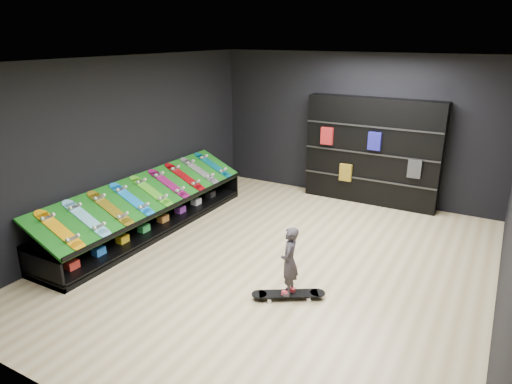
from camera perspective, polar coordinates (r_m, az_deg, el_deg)
The scene contains 19 objects.
floor at distance 7.14m, azimuth 2.75°, elevation -8.72°, with size 6.00×7.00×0.01m, color beige.
ceiling at distance 6.32m, azimuth 3.20°, elevation 16.09°, with size 6.00×7.00×0.01m, color white.
wall_back at distance 9.75m, azimuth 12.26°, elevation 7.90°, with size 6.00×0.02×3.00m, color black.
wall_front at distance 3.98m, azimuth -20.51°, elevation -9.72°, with size 6.00×0.02×3.00m, color black.
wall_left at distance 8.30m, azimuth -16.01°, elevation 5.65°, with size 0.02×7.00×3.00m, color black.
display_rack at distance 8.37m, azimuth -13.04°, elevation -2.98°, with size 0.90×4.50×0.50m, color black, non-canonical shape.
turf_ramp at distance 8.18m, azimuth -13.02°, elevation -0.06°, with size 1.00×4.50×0.04m, color #0D540D.
back_shelving at distance 9.55m, azimuth 14.30°, elevation 4.91°, with size 2.69×0.31×2.16m, color black.
floor_skateboard at distance 6.23m, azimuth 4.07°, elevation -12.85°, with size 0.98×0.22×0.09m, color black, non-canonical shape.
child at distance 6.06m, azimuth 4.15°, elevation -10.18°, with size 0.21×0.15×0.57m, color black.
display_board_0 at distance 6.98m, azimuth -23.37°, elevation -4.36°, with size 0.98×0.22×0.09m, color yellow, non-canonical shape.
display_board_1 at distance 7.25m, azimuth -20.45°, elevation -3.11°, with size 0.98×0.22×0.09m, color #0CB2E5, non-canonical shape.
display_board_2 at distance 7.53m, azimuth -17.75°, elevation -1.96°, with size 0.98×0.22×0.09m, color yellow, non-canonical shape.
display_board_3 at distance 7.84m, azimuth -15.26°, elevation -0.88°, with size 0.98×0.22×0.09m, color blue, non-canonical shape.
display_board_4 at distance 8.16m, azimuth -12.97°, elevation 0.11°, with size 0.98×0.22×0.09m, color green, non-canonical shape.
display_board_5 at distance 8.50m, azimuth -10.85°, elevation 1.03°, with size 0.98×0.22×0.09m, color #E5198C, non-canonical shape.
display_board_6 at distance 8.85m, azimuth -8.89°, elevation 1.87°, with size 0.98×0.22×0.09m, color red, non-canonical shape.
display_board_7 at distance 9.21m, azimuth -7.08°, elevation 2.65°, with size 0.98×0.22×0.09m, color black, non-canonical shape.
display_board_8 at distance 9.58m, azimuth -5.41°, elevation 3.36°, with size 0.98×0.22×0.09m, color #0C8C99, non-canonical shape.
Camera 1 is at (2.79, -5.66, 3.34)m, focal length 32.00 mm.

